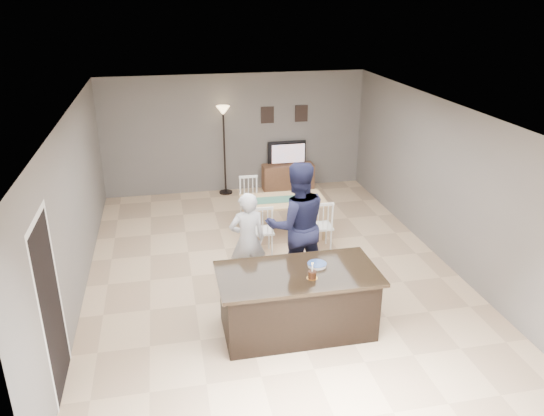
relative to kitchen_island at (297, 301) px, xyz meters
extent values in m
plane|color=#D7B38A|center=(0.00, 1.80, -0.45)|extent=(8.00, 8.00, 0.00)
plane|color=slate|center=(0.00, 5.80, 0.90)|extent=(6.00, 0.00, 6.00)
plane|color=slate|center=(0.00, -2.20, 0.90)|extent=(6.00, 0.00, 6.00)
plane|color=slate|center=(-3.00, 1.80, 0.90)|extent=(0.00, 8.00, 8.00)
plane|color=slate|center=(3.00, 1.80, 0.90)|extent=(0.00, 8.00, 8.00)
plane|color=white|center=(0.00, 1.80, 2.25)|extent=(8.00, 8.00, 0.00)
cube|color=black|center=(0.00, 0.00, -0.03)|extent=(2.00, 1.00, 0.85)
cube|color=black|center=(0.00, 0.00, 0.42)|extent=(2.15, 1.10, 0.05)
cube|color=brown|center=(1.20, 5.57, -0.15)|extent=(1.20, 0.40, 0.60)
imported|color=black|center=(1.20, 5.64, 0.41)|extent=(0.91, 0.12, 0.53)
plane|color=orange|center=(1.20, 5.56, 0.42)|extent=(0.78, 0.00, 0.78)
cube|color=black|center=(0.75, 5.78, 1.30)|extent=(0.30, 0.02, 0.38)
cube|color=black|center=(1.55, 5.78, 1.30)|extent=(0.30, 0.02, 0.38)
plane|color=black|center=(-2.99, -0.50, 0.60)|extent=(0.00, 2.10, 2.10)
plane|color=white|center=(-2.99, -0.50, 1.69)|extent=(0.00, 1.02, 1.02)
imported|color=#B8B8BD|center=(-0.46, 1.35, 0.33)|extent=(0.59, 0.41, 1.56)
imported|color=#191A37|center=(0.30, 1.24, 0.56)|extent=(1.00, 0.78, 2.03)
cylinder|color=gold|center=(0.14, -0.19, 0.45)|extent=(0.15, 0.15, 0.00)
cylinder|color=#361F0E|center=(0.14, -0.19, 0.50)|extent=(0.11, 0.11, 0.10)
cylinder|color=white|center=(0.14, -0.19, 0.60)|extent=(0.02, 0.02, 0.11)
sphere|color=#FFBF4C|center=(0.14, -0.19, 0.66)|extent=(0.02, 0.02, 0.02)
cylinder|color=white|center=(0.30, 0.11, 0.45)|extent=(0.25, 0.25, 0.01)
cylinder|color=white|center=(0.30, 0.11, 0.46)|extent=(0.25, 0.25, 0.01)
cylinder|color=white|center=(0.30, 0.11, 0.48)|extent=(0.25, 0.25, 0.01)
cylinder|color=#2E4B8D|center=(0.30, 0.11, 0.48)|extent=(0.26, 0.26, 0.00)
cube|color=tan|center=(0.50, 3.05, 0.26)|extent=(1.59, 0.92, 0.04)
cylinder|color=tan|center=(-0.21, 2.71, -0.11)|extent=(0.06, 0.06, 0.69)
cylinder|color=tan|center=(1.22, 3.40, -0.11)|extent=(0.06, 0.06, 0.69)
cube|color=#39674C|center=(0.50, 3.05, 0.28)|extent=(1.38, 0.37, 0.01)
cube|color=silver|center=(-0.05, 2.38, -0.01)|extent=(0.42, 0.40, 0.04)
cylinder|color=silver|center=(-0.22, 2.23, -0.24)|extent=(0.03, 0.03, 0.42)
cylinder|color=silver|center=(0.12, 2.53, -0.24)|extent=(0.03, 0.03, 0.42)
cube|color=silver|center=(-0.05, 2.21, 0.48)|extent=(0.37, 0.04, 0.05)
cube|color=silver|center=(1.03, 2.36, -0.01)|extent=(0.42, 0.40, 0.04)
cylinder|color=silver|center=(0.86, 2.20, -0.24)|extent=(0.03, 0.03, 0.42)
cylinder|color=silver|center=(1.20, 2.51, -0.24)|extent=(0.03, 0.03, 0.42)
cube|color=silver|center=(1.02, 2.18, 0.48)|extent=(0.37, 0.04, 0.05)
cube|color=silver|center=(-0.02, 3.75, -0.01)|extent=(0.42, 0.40, 0.04)
cylinder|color=silver|center=(0.15, 3.90, -0.24)|extent=(0.03, 0.03, 0.42)
cylinder|color=silver|center=(-0.19, 3.60, -0.24)|extent=(0.03, 0.03, 0.42)
cube|color=silver|center=(-0.01, 3.93, 0.48)|extent=(0.37, 0.04, 0.05)
cube|color=silver|center=(1.06, 3.73, -0.01)|extent=(0.42, 0.40, 0.04)
cylinder|color=silver|center=(1.23, 3.88, -0.24)|extent=(0.03, 0.03, 0.42)
cylinder|color=silver|center=(0.89, 3.57, -0.24)|extent=(0.03, 0.03, 0.42)
cube|color=silver|center=(1.06, 3.90, 0.48)|extent=(0.37, 0.04, 0.05)
cylinder|color=black|center=(-0.28, 5.59, -0.44)|extent=(0.30, 0.30, 0.03)
cylinder|color=black|center=(-0.28, 5.59, 0.50)|extent=(0.04, 0.04, 1.87)
cone|color=#F3C785|center=(-0.28, 5.59, 1.48)|extent=(0.30, 0.30, 0.20)
camera|label=1|loc=(-1.60, -5.98, 3.88)|focal=35.00mm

